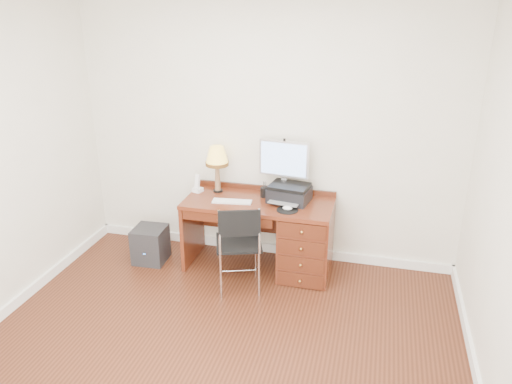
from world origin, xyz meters
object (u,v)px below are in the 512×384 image
(equipment_box, at_px, (150,244))
(chair, at_px, (236,239))
(leg_lamp, at_px, (217,159))
(printer, at_px, (289,193))
(desk, at_px, (289,234))
(phone, at_px, (198,187))
(monitor, at_px, (284,162))

(equipment_box, bearing_deg, chair, -19.26)
(leg_lamp, distance_m, equipment_box, 1.18)
(printer, bearing_deg, equipment_box, -161.83)
(chair, xyz_separation_m, equipment_box, (-1.06, 0.32, -0.35))
(desk, bearing_deg, phone, 174.99)
(printer, bearing_deg, monitor, 137.90)
(printer, height_order, chair, printer)
(monitor, xyz_separation_m, equipment_box, (-1.37, -0.35, -0.93))
(printer, bearing_deg, phone, -172.21)
(chair, bearing_deg, leg_lamp, 102.15)
(desk, distance_m, printer, 0.43)
(leg_lamp, xyz_separation_m, chair, (0.39, -0.64, -0.56))
(monitor, bearing_deg, desk, -52.14)
(phone, bearing_deg, leg_lamp, 35.47)
(monitor, height_order, chair, monitor)
(printer, xyz_separation_m, chair, (-0.39, -0.57, -0.29))
(phone, relative_size, equipment_box, 0.50)
(phone, height_order, equipment_box, phone)
(desk, xyz_separation_m, phone, (-1.01, 0.09, 0.39))
(equipment_box, bearing_deg, leg_lamp, 22.88)
(monitor, relative_size, phone, 3.10)
(desk, relative_size, equipment_box, 3.90)
(desk, relative_size, chair, 1.66)
(chair, bearing_deg, desk, 30.83)
(chair, height_order, equipment_box, chair)
(chair, bearing_deg, printer, 36.29)
(printer, height_order, leg_lamp, leg_lamp)
(monitor, bearing_deg, printer, -44.23)
(chair, bearing_deg, monitor, 46.64)
(printer, height_order, phone, phone)
(phone, relative_size, chair, 0.21)
(desk, relative_size, monitor, 2.53)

